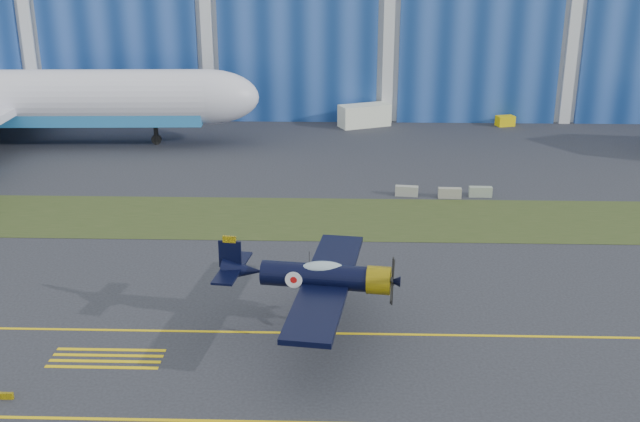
{
  "coord_description": "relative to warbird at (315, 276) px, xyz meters",
  "views": [
    {
      "loc": [
        -5.48,
        -42.82,
        20.94
      ],
      "look_at": [
        -6.9,
        3.83,
        4.27
      ],
      "focal_mm": 42.0,
      "sensor_mm": 36.0,
      "label": 1
    }
  ],
  "objects": [
    {
      "name": "ground",
      "position": [
        6.9,
        5.17,
        -3.67
      ],
      "size": [
        260.0,
        260.0,
        0.0
      ],
      "primitive_type": "plane",
      "color": "#2E3038",
      "rests_on": "ground"
    },
    {
      "name": "grass_median",
      "position": [
        6.9,
        19.17,
        -3.65
      ],
      "size": [
        260.0,
        10.0,
        0.02
      ],
      "primitive_type": "cube",
      "color": "#475128",
      "rests_on": "ground"
    },
    {
      "name": "taxiway_centreline",
      "position": [
        6.9,
        0.17,
        -3.66
      ],
      "size": [
        200.0,
        0.2,
        0.02
      ],
      "primitive_type": "cube",
      "color": "yellow",
      "rests_on": "ground"
    },
    {
      "name": "hold_short_ladder",
      "position": [
        -11.1,
        -2.93,
        -3.66
      ],
      "size": [
        6.0,
        2.4,
        0.02
      ],
      "primitive_type": null,
      "color": "yellow",
      "rests_on": "ground"
    },
    {
      "name": "guard_board_left",
      "position": [
        -15.1,
        -6.83,
        -3.49
      ],
      "size": [
        1.2,
        0.15,
        0.35
      ],
      "primitive_type": "cube",
      "color": "yellow",
      "rests_on": "ground"
    },
    {
      "name": "warbird",
      "position": [
        0.0,
        0.0,
        0.0
      ],
      "size": [
        13.03,
        15.05,
        4.06
      ],
      "rotation": [
        0.0,
        0.0,
        -0.13
      ],
      "color": "black",
      "rests_on": "ground"
    },
    {
      "name": "shipping_container",
      "position": [
        4.09,
        51.93,
        -2.34
      ],
      "size": [
        6.59,
        4.72,
        2.65
      ],
      "primitive_type": "cube",
      "rotation": [
        0.0,
        0.0,
        0.42
      ],
      "color": "white",
      "rests_on": "ground"
    },
    {
      "name": "tug",
      "position": [
        21.31,
        52.62,
        -3.05
      ],
      "size": [
        2.41,
        1.87,
        1.24
      ],
      "primitive_type": "cube",
      "rotation": [
        0.0,
        0.0,
        0.29
      ],
      "color": "yellow",
      "rests_on": "ground"
    },
    {
      "name": "barrier_a",
      "position": [
        7.15,
        25.16,
        -3.22
      ],
      "size": [
        2.06,
        0.84,
        0.9
      ],
      "primitive_type": "cube",
      "rotation": [
        0.0,
        0.0,
        -0.12
      ],
      "color": "#97998F",
      "rests_on": "ground"
    },
    {
      "name": "barrier_b",
      "position": [
        10.87,
        24.7,
        -3.22
      ],
      "size": [
        2.02,
        0.67,
        0.9
      ],
      "primitive_type": "cube",
      "rotation": [
        0.0,
        0.0,
        -0.03
      ],
      "color": "gray",
      "rests_on": "ground"
    },
    {
      "name": "barrier_c",
      "position": [
        13.62,
        25.14,
        -3.22
      ],
      "size": [
        2.01,
        0.64,
        0.9
      ],
      "primitive_type": "cube",
      "rotation": [
        0.0,
        0.0,
        -0.02
      ],
      "color": "gray",
      "rests_on": "ground"
    }
  ]
}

